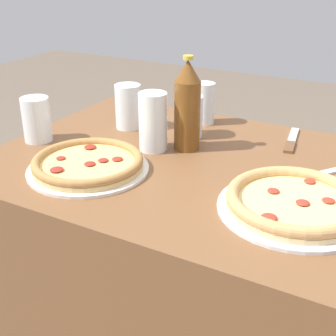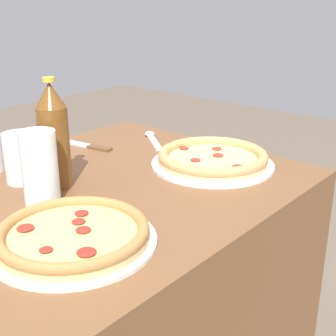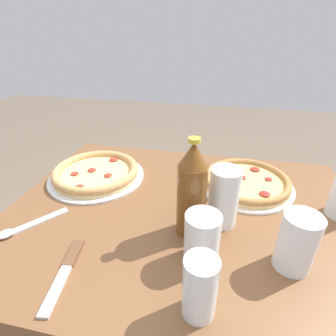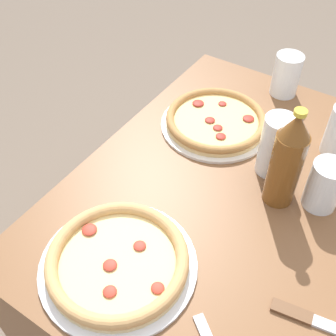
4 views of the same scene
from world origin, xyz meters
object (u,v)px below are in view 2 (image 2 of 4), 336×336
Objects in this scene: pizza_salami at (213,159)px; glass_water at (21,160)px; beer_bottle at (54,136)px; spoon at (152,138)px; knife at (87,146)px; pizza_margherita at (73,235)px; glass_iced_tea at (40,172)px.

glass_water is at bearing 143.82° from pizza_salami.
beer_bottle reaches higher than glass_water.
knife is at bearing 151.60° from spoon.
beer_bottle reaches higher than pizza_margherita.
spoon is (0.46, -0.00, -0.05)m from glass_water.
spoon is at bearing 30.05° from pizza_margherita.
pizza_salami reaches higher than knife.
glass_iced_tea reaches higher than pizza_margherita.
pizza_salami is 2.04× the size of spoon.
glass_water is 0.46m from spoon.
glass_water is 0.30m from knife.
glass_water reaches higher than pizza_margherita.
pizza_salami is at bearing -18.80° from glass_iced_tea.
pizza_margherita is at bearing -108.92° from glass_water.
spoon is at bearing 75.58° from pizza_salami.
knife is at bearing 36.92° from beer_bottle.
beer_bottle is 1.32× the size of knife.
knife is (0.28, 0.10, -0.05)m from glass_water.
knife is at bearing 36.08° from glass_iced_tea.
glass_iced_tea is 1.01× the size of spoon.
glass_iced_tea is (0.07, 0.19, 0.05)m from pizza_margherita.
pizza_salami is 1.67× the size of knife.
glass_water reaches higher than spoon.
pizza_margherita is at bearing -174.31° from pizza_salami.
glass_water is (-0.38, 0.28, 0.03)m from pizza_salami.
pizza_margherita is 2.50× the size of glass_water.
beer_bottle is at bearing 33.30° from glass_iced_tea.
spoon is (0.50, 0.14, -0.06)m from glass_iced_tea.
pizza_salami is 0.41m from beer_bottle.
glass_water is at bearing 112.58° from beer_bottle.
glass_iced_tea is at bearing -146.70° from beer_bottle.
knife is at bearing 18.98° from glass_water.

